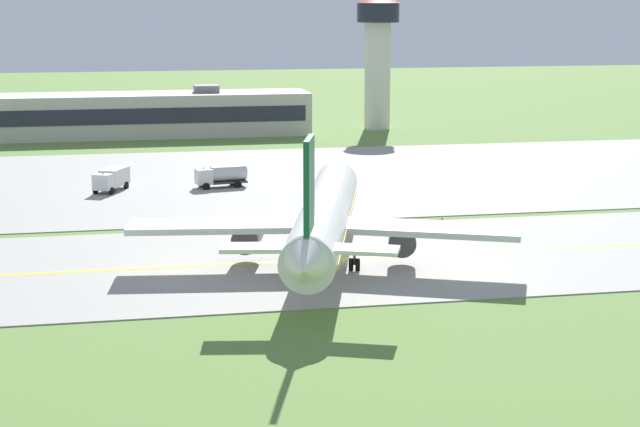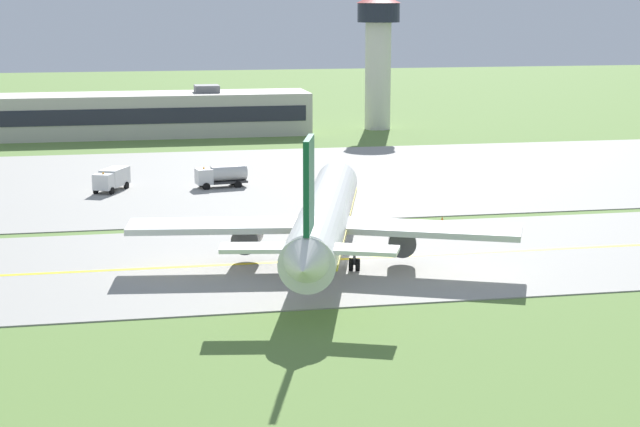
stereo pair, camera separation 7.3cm
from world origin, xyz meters
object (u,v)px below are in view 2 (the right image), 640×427
(service_truck_baggage, at_px, (221,175))
(airplane_lead, at_px, (324,218))
(service_truck_fuel, at_px, (112,178))
(control_tower, at_px, (378,46))

(service_truck_baggage, bearing_deg, airplane_lead, -83.26)
(service_truck_baggage, height_order, service_truck_fuel, service_truck_baggage)
(service_truck_baggage, xyz_separation_m, control_tower, (32.45, 52.93, 12.60))
(service_truck_baggage, relative_size, service_truck_fuel, 0.99)
(airplane_lead, bearing_deg, service_truck_fuel, 113.87)
(airplane_lead, xyz_separation_m, control_tower, (27.85, 91.90, 10.00))
(airplane_lead, relative_size, control_tower, 1.69)
(service_truck_baggage, bearing_deg, control_tower, 58.49)
(airplane_lead, bearing_deg, control_tower, 73.14)
(service_truck_baggage, xyz_separation_m, service_truck_fuel, (-12.73, 0.19, -0.00))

